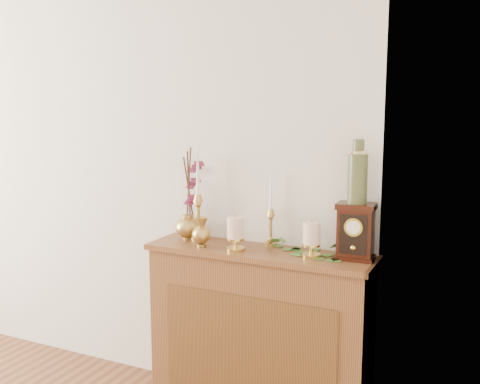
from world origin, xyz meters
The scene contains 10 objects.
console_shelf centered at (1.40, 2.10, 0.44)m, with size 1.24×0.34×0.93m.
candlestick_left centered at (1.00, 2.15, 1.11)m, with size 0.09×0.09×0.54m.
candlestick_center centered at (1.42, 2.21, 1.07)m, with size 0.07×0.07×0.41m.
bud_vase centered at (1.10, 2.02, 1.01)m, with size 0.10×0.10×0.16m.
ginger_jar centered at (0.95, 2.18, 1.17)m, with size 0.21×0.23×0.53m.
pillar_candle_left centered at (1.30, 2.03, 1.03)m, with size 0.10×0.10×0.19m.
pillar_candle_right centered at (1.70, 2.08, 1.03)m, with size 0.10×0.10×0.19m.
ivy_garland centered at (1.59, 2.14, 0.94)m, with size 0.43×0.20×0.08m.
mantel_clock centered at (1.90, 2.14, 1.07)m, with size 0.20×0.14×0.28m.
ceramic_vase centered at (1.90, 2.14, 1.35)m, with size 0.10×0.10×0.31m.
Camera 1 is at (2.56, -0.55, 1.70)m, focal length 42.00 mm.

